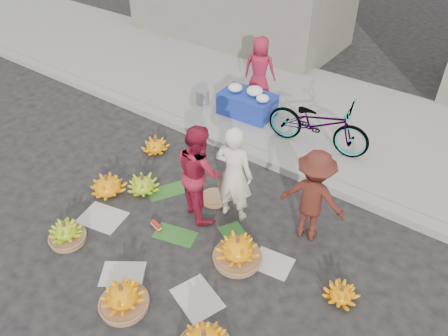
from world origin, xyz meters
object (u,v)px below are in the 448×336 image
Objects in this scene: banana_bunch_4 at (238,250)px; bicycle at (318,123)px; banana_bunch_0 at (107,185)px; flower_table at (248,103)px; vendor_cream at (234,175)px.

bicycle is at bearing 96.26° from banana_bunch_4.
flower_table reaches higher than banana_bunch_0.
banana_bunch_0 is at bearing -178.31° from banana_bunch_4.
flower_table is at bearing 80.93° from banana_bunch_0.
vendor_cream is at bearing -63.18° from flower_table.
bicycle is (-0.34, 3.13, 0.43)m from banana_bunch_4.
banana_bunch_4 is 1.13m from vendor_cream.
banana_bunch_0 is at bearing 138.12° from bicycle.
flower_table is (-2.08, 3.37, 0.19)m from banana_bunch_4.
bicycle is (0.25, 2.39, -0.20)m from vendor_cream.
banana_bunch_4 is 0.37× the size of bicycle.
flower_table is 1.77m from bicycle.
banana_bunch_0 is 2.29m from vendor_cream.
vendor_cream is (2.04, 0.81, 0.66)m from banana_bunch_0.
banana_bunch_4 is (2.63, 0.08, 0.03)m from banana_bunch_0.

